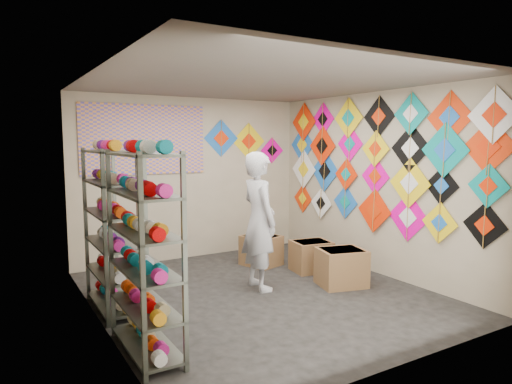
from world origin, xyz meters
TOP-DOWN VIEW (x-y plane):
  - ground at (0.00, 0.00)m, footprint 4.50×4.50m
  - room_walls at (0.00, 0.00)m, footprint 4.50×4.50m
  - shelf_rack_front at (-1.78, -0.85)m, footprint 0.40×1.10m
  - shelf_rack_back at (-1.78, 0.45)m, footprint 0.40×1.10m
  - string_spools at (-1.78, -0.20)m, footprint 0.12×2.36m
  - kite_wall_display at (1.98, 0.01)m, footprint 0.06×4.30m
  - back_wall_kites at (0.99, 2.24)m, footprint 1.62×0.02m
  - poster at (-0.80, 2.23)m, footprint 2.00×0.01m
  - shopkeeper at (0.10, 0.22)m, footprint 0.72×0.52m
  - carton_a at (1.13, -0.26)m, footprint 0.72×0.64m
  - carton_b at (1.21, 0.51)m, footprint 0.63×0.55m
  - carton_c at (0.73, 1.19)m, footprint 0.62×0.66m

SIDE VIEW (x-z plane):
  - ground at x=0.00m, z-range 0.00..0.00m
  - carton_b at x=1.21m, z-range 0.00..0.46m
  - carton_c at x=0.73m, z-range 0.00..0.47m
  - carton_a at x=1.13m, z-range 0.00..0.51m
  - shopkeeper at x=0.10m, z-range 0.00..1.84m
  - shelf_rack_front at x=-1.78m, z-range 0.00..1.90m
  - shelf_rack_back at x=-1.78m, z-range 0.00..1.90m
  - string_spools at x=-1.78m, z-range 0.99..1.11m
  - room_walls at x=0.00m, z-range -0.61..3.89m
  - kite_wall_display at x=1.98m, z-range 0.65..2.72m
  - back_wall_kites at x=0.99m, z-range 1.56..2.35m
  - poster at x=-0.80m, z-range 1.45..2.55m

